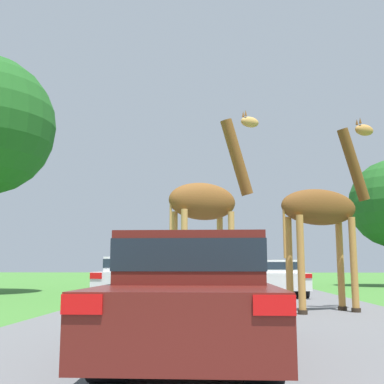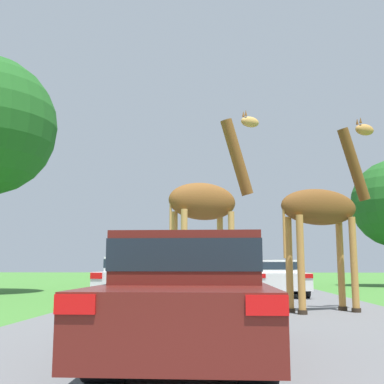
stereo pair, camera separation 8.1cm
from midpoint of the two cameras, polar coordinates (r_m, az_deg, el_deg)
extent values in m
cube|color=#5B5B5E|center=(30.49, 4.04, -10.77)|extent=(8.37, 120.00, 0.00)
cylinder|color=tan|center=(12.84, 3.55, -8.10)|extent=(0.16, 0.16, 2.47)
cylinder|color=#2D2319|center=(12.88, 3.60, -13.38)|extent=(0.21, 0.21, 0.10)
cylinder|color=tan|center=(12.31, 4.92, -8.06)|extent=(0.16, 0.16, 2.47)
cylinder|color=#2D2319|center=(12.35, 4.99, -13.57)|extent=(0.21, 0.21, 0.10)
cylinder|color=tan|center=(12.27, -1.92, -8.08)|extent=(0.16, 0.16, 2.47)
cylinder|color=#2D2319|center=(12.32, -1.95, -13.61)|extent=(0.21, 0.21, 0.10)
cylinder|color=tan|center=(11.71, -0.74, -8.05)|extent=(0.16, 0.16, 2.47)
cylinder|color=#2D2319|center=(11.76, -0.75, -13.84)|extent=(0.21, 0.21, 0.10)
ellipsoid|color=brown|center=(12.38, 1.48, -1.12)|extent=(2.00, 1.53, 0.96)
cylinder|color=brown|center=(13.08, 5.51, 4.12)|extent=(0.99, 0.73, 2.10)
ellipsoid|color=tan|center=(13.57, 7.05, 8.24)|extent=(0.61, 0.48, 0.30)
cylinder|color=tan|center=(11.94, -2.37, -4.12)|extent=(0.06, 0.06, 1.36)
cone|color=brown|center=(13.61, 6.28, 9.19)|extent=(0.07, 0.07, 0.16)
cone|color=brown|center=(13.50, 6.57, 9.34)|extent=(0.07, 0.07, 0.16)
cylinder|color=#B77F3D|center=(12.76, 17.39, -8.16)|extent=(0.17, 0.17, 2.27)
cylinder|color=#2D2319|center=(12.80, 17.62, -13.02)|extent=(0.22, 0.22, 0.10)
cylinder|color=#B77F3D|center=(12.36, 18.83, -8.08)|extent=(0.17, 0.17, 2.27)
cylinder|color=#2D2319|center=(12.40, 19.08, -13.10)|extent=(0.22, 0.22, 0.10)
cylinder|color=#B77F3D|center=(11.92, 11.64, -8.36)|extent=(0.17, 0.17, 2.27)
cylinder|color=#2D2319|center=(11.96, 11.81, -13.57)|extent=(0.22, 0.22, 0.10)
cylinder|color=#B77F3D|center=(11.49, 12.98, -8.31)|extent=(0.17, 0.17, 2.27)
cylinder|color=#2D2319|center=(11.53, 13.17, -13.71)|extent=(0.22, 0.22, 0.10)
ellipsoid|color=brown|center=(12.20, 15.04, -1.74)|extent=(2.18, 1.40, 0.89)
cylinder|color=brown|center=(13.03, 18.78, 3.13)|extent=(0.89, 0.60, 1.90)
ellipsoid|color=#B77F3D|center=(13.50, 19.94, 6.94)|extent=(0.61, 0.44, 0.30)
cylinder|color=#B77F3D|center=(11.59, 11.07, -4.63)|extent=(0.06, 0.06, 1.25)
cone|color=brown|center=(13.51, 19.15, 7.91)|extent=(0.07, 0.07, 0.16)
cone|color=brown|center=(13.41, 19.51, 8.05)|extent=(0.07, 0.07, 0.16)
cube|color=#561914|center=(6.18, 0.16, -13.62)|extent=(1.82, 4.73, 0.64)
cube|color=#561914|center=(6.16, 0.16, -7.93)|extent=(1.63, 2.13, 0.58)
cube|color=#19232D|center=(6.16, 0.16, -7.66)|extent=(1.65, 2.15, 0.35)
cube|color=red|center=(3.95, -13.13, -12.83)|extent=(0.33, 0.03, 0.15)
cube|color=red|center=(3.81, 9.51, -13.10)|extent=(0.33, 0.03, 0.15)
cylinder|color=black|center=(7.69, -4.78, -14.71)|extent=(0.36, 0.58, 0.58)
cylinder|color=black|center=(7.62, 6.48, -14.74)|extent=(0.36, 0.58, 0.58)
cylinder|color=black|center=(4.92, -9.80, -18.02)|extent=(0.36, 0.58, 0.58)
cylinder|color=black|center=(4.81, 8.23, -18.27)|extent=(0.36, 0.58, 0.58)
cube|color=silver|center=(15.34, -6.47, -10.59)|extent=(1.83, 3.98, 0.68)
cube|color=silver|center=(15.33, -6.44, -8.50)|extent=(1.64, 1.79, 0.44)
cube|color=#19232D|center=(15.33, -6.44, -8.42)|extent=(1.66, 1.81, 0.26)
cube|color=red|center=(13.53, -11.12, -9.72)|extent=(0.33, 0.03, 0.16)
cube|color=red|center=(13.24, -4.74, -9.87)|extent=(0.33, 0.03, 0.16)
cylinder|color=black|center=(16.66, -8.29, -11.41)|extent=(0.37, 0.58, 0.58)
cylinder|color=black|center=(16.42, -3.19, -11.53)|extent=(0.37, 0.58, 0.58)
cylinder|color=black|center=(14.33, -10.28, -11.81)|extent=(0.37, 0.58, 0.58)
cylinder|color=black|center=(14.06, -4.36, -11.99)|extent=(0.37, 0.58, 0.58)
cube|color=gray|center=(23.89, 10.51, -9.83)|extent=(1.73, 3.93, 0.58)
cube|color=gray|center=(23.88, 10.48, -8.51)|extent=(1.55, 1.77, 0.52)
cube|color=#19232D|center=(23.88, 10.48, -8.44)|extent=(1.57, 1.79, 0.31)
cube|color=red|center=(21.85, 9.25, -9.43)|extent=(0.31, 0.03, 0.14)
cube|color=red|center=(22.03, 12.97, -9.32)|extent=(0.31, 0.03, 0.14)
cylinder|color=black|center=(25.00, 8.60, -10.38)|extent=(0.35, 0.68, 0.68)
cylinder|color=black|center=(25.15, 11.79, -10.28)|extent=(0.35, 0.68, 0.68)
cylinder|color=black|center=(22.65, 9.13, -10.54)|extent=(0.35, 0.68, 0.68)
cylinder|color=black|center=(22.82, 12.64, -10.43)|extent=(0.35, 0.68, 0.68)
cube|color=navy|center=(22.94, -3.45, -10.15)|extent=(1.99, 4.78, 0.53)
cube|color=navy|center=(22.93, -3.44, -8.76)|extent=(1.79, 2.15, 0.59)
cube|color=#19232D|center=(22.93, -3.44, -8.69)|extent=(1.81, 2.17, 0.35)
cube|color=red|center=(20.68, -6.54, -9.75)|extent=(0.36, 0.03, 0.13)
cube|color=red|center=(20.46, -1.97, -9.81)|extent=(0.36, 0.03, 0.13)
cylinder|color=black|center=(24.47, -4.92, -10.56)|extent=(0.40, 0.61, 0.61)
cylinder|color=black|center=(24.29, -1.14, -10.60)|extent=(0.40, 0.61, 0.61)
cylinder|color=black|center=(21.64, -6.05, -10.78)|extent=(0.40, 0.61, 0.61)
cylinder|color=black|center=(21.43, -1.78, -10.85)|extent=(0.40, 0.61, 0.61)
cube|color=silver|center=(18.38, 10.23, -10.28)|extent=(1.89, 3.90, 0.58)
cube|color=silver|center=(18.37, 10.19, -8.67)|extent=(1.70, 1.76, 0.45)
cube|color=#19232D|center=(18.37, 10.19, -8.60)|extent=(1.72, 1.77, 0.27)
cube|color=red|center=(16.34, 8.26, -9.81)|extent=(0.34, 0.03, 0.14)
cube|color=red|center=(16.54, 13.71, -9.64)|extent=(0.34, 0.03, 0.14)
cylinder|color=black|center=(19.48, 7.60, -10.96)|extent=(0.38, 0.63, 0.63)
cylinder|color=black|center=(19.64, 12.09, -10.83)|extent=(0.38, 0.63, 0.63)
cylinder|color=black|center=(17.15, 8.15, -11.27)|extent=(0.38, 0.63, 0.63)
cylinder|color=black|center=(17.33, 13.24, -11.10)|extent=(0.38, 0.63, 0.63)
cube|color=black|center=(30.13, 7.84, -9.57)|extent=(1.84, 4.39, 0.69)
cube|color=black|center=(30.12, 7.82, -8.47)|extent=(1.65, 1.97, 0.46)
cube|color=#19232D|center=(30.12, 7.82, -8.43)|extent=(1.67, 1.99, 0.28)
cube|color=red|center=(27.88, 6.60, -9.16)|extent=(0.33, 0.03, 0.17)
cube|color=red|center=(27.99, 9.72, -9.09)|extent=(0.33, 0.03, 0.17)
cylinder|color=black|center=(31.40, 6.32, -10.10)|extent=(0.37, 0.64, 0.64)
cylinder|color=black|center=(31.50, 9.03, -10.04)|extent=(0.37, 0.64, 0.64)
cylinder|color=black|center=(28.77, 6.56, -10.22)|extent=(0.37, 0.64, 0.64)
cylinder|color=black|center=(28.88, 9.52, -10.16)|extent=(0.37, 0.64, 0.64)
camera|label=1|loc=(0.04, -89.81, -0.03)|focal=45.00mm
camera|label=2|loc=(0.04, 90.19, 0.03)|focal=45.00mm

